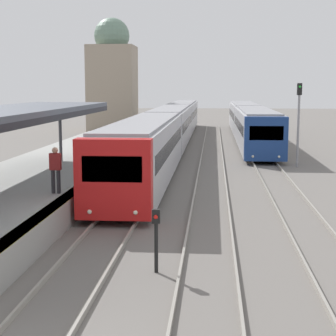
# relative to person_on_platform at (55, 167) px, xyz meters

# --- Properties ---
(person_on_platform) EXTENTS (0.40, 0.22, 1.66)m
(person_on_platform) POSITION_rel_person_on_platform_xyz_m (0.00, 0.00, 0.00)
(person_on_platform) COLOR #2D2D33
(person_on_platform) RESTS_ON station_platform
(train_near) EXTENTS (2.65, 52.29, 3.16)m
(train_near) POSITION_rel_person_on_platform_xyz_m (2.24, 25.07, -0.17)
(train_near) COLOR red
(train_near) RESTS_ON ground_plane
(train_far) EXTENTS (2.65, 34.98, 3.10)m
(train_far) POSITION_rel_person_on_platform_xyz_m (8.81, 32.30, -0.20)
(train_far) COLOR navy
(train_far) RESTS_ON ground_plane
(signal_post_near) EXTENTS (0.20, 0.21, 1.67)m
(signal_post_near) POSITION_rel_person_on_platform_xyz_m (4.18, -5.51, -0.88)
(signal_post_near) COLOR black
(signal_post_near) RESTS_ON ground_plane
(signal_mast_far) EXTENTS (0.28, 0.29, 5.00)m
(signal_mast_far) POSITION_rel_person_on_platform_xyz_m (10.66, 14.55, 1.22)
(signal_mast_far) COLOR gray
(signal_mast_far) RESTS_ON ground_plane
(distant_domed_building) EXTENTS (4.94, 4.94, 12.14)m
(distant_domed_building) POSITION_rel_person_on_platform_xyz_m (-5.42, 41.55, 3.78)
(distant_domed_building) COLOR gray
(distant_domed_building) RESTS_ON ground_plane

